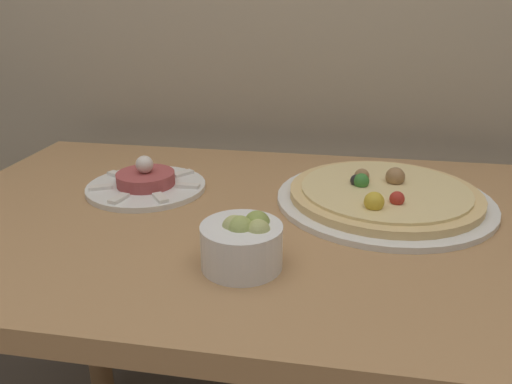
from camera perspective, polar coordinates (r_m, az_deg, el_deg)
The scene contains 4 objects.
dining_table at distance 0.86m, azimuth 1.21°, elevation -10.02°, with size 1.13×0.68×0.75m.
pizza_plate at distance 0.87m, azimuth 14.42°, elevation -0.40°, with size 0.36×0.36×0.05m.
tartare_plate at distance 0.93m, azimuth -12.45°, elevation 0.98°, with size 0.21×0.21×0.06m.
small_bowl at distance 0.65m, azimuth -1.54°, elevation -5.82°, with size 0.11×0.11×0.07m.
Camera 1 is at (0.11, -0.39, 1.08)m, focal length 35.00 mm.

